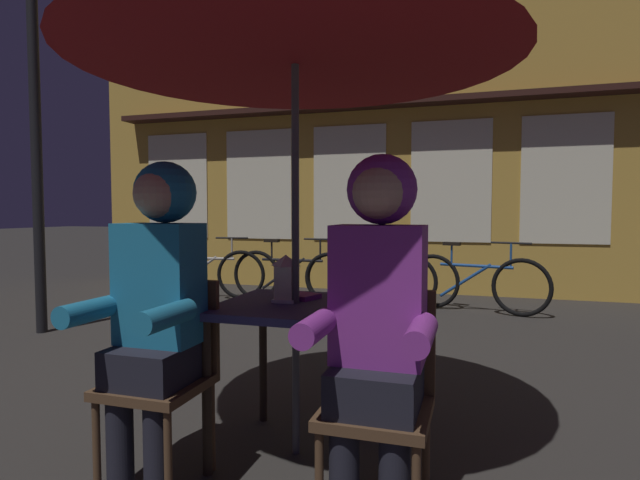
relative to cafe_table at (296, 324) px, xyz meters
The scene contains 15 objects.
ground_plane 0.64m from the cafe_table, ahead, with size 60.00×60.00×0.00m, color #2D2B28.
cafe_table is the anchor object (origin of this frame).
patio_umbrella 1.42m from the cafe_table, ahead, with size 2.10×2.10×2.31m.
lantern 0.23m from the cafe_table, 161.23° to the left, with size 0.11×0.11×0.23m.
chair_left 0.62m from the cafe_table, 142.45° to the right, with size 0.40×0.40×0.87m.
chair_right 0.62m from the cafe_table, 37.55° to the right, with size 0.40×0.40×0.87m.
person_left_hooded 0.67m from the cafe_table, 138.43° to the right, with size 0.45×0.56×1.40m.
person_right_hooded 0.67m from the cafe_table, 41.57° to the right, with size 0.45×0.56×1.40m.
shopfront_building 5.93m from the cafe_table, 92.98° to the left, with size 10.00×0.93×6.20m.
street_lamp 4.15m from the cafe_table, 153.78° to the left, with size 0.32×0.32×3.88m.
bicycle_nearest 4.65m from the cafe_table, 125.62° to the left, with size 1.66×0.36×0.84m.
bicycle_second 4.19m from the cafe_table, 110.81° to the left, with size 1.68×0.08×0.84m.
bicycle_third 3.94m from the cafe_table, 96.66° to the left, with size 1.68×0.10×0.84m.
bicycle_fourth 3.98m from the cafe_table, 78.24° to the left, with size 1.65×0.44×0.84m.
book 0.18m from the cafe_table, 105.54° to the left, with size 0.20×0.14×0.02m, color #661E7A.
Camera 1 is at (0.83, -2.28, 1.18)m, focal length 28.49 mm.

